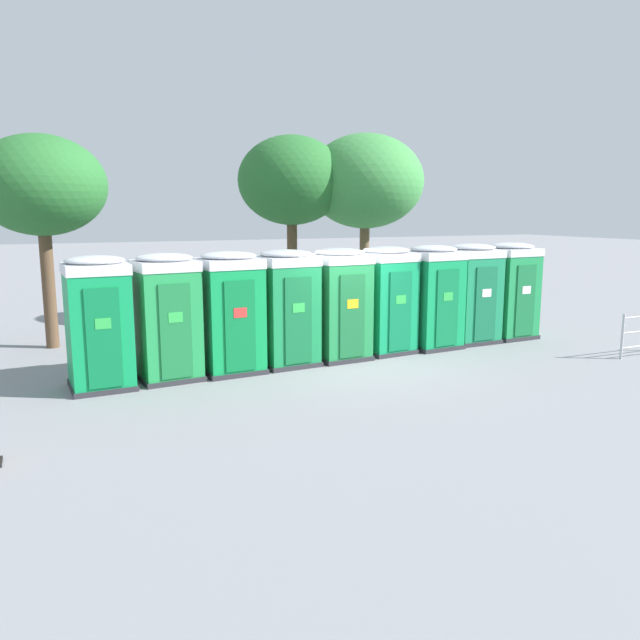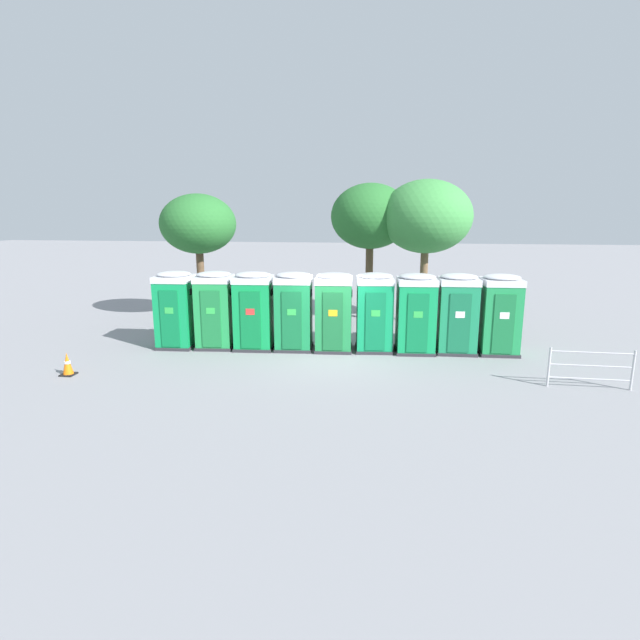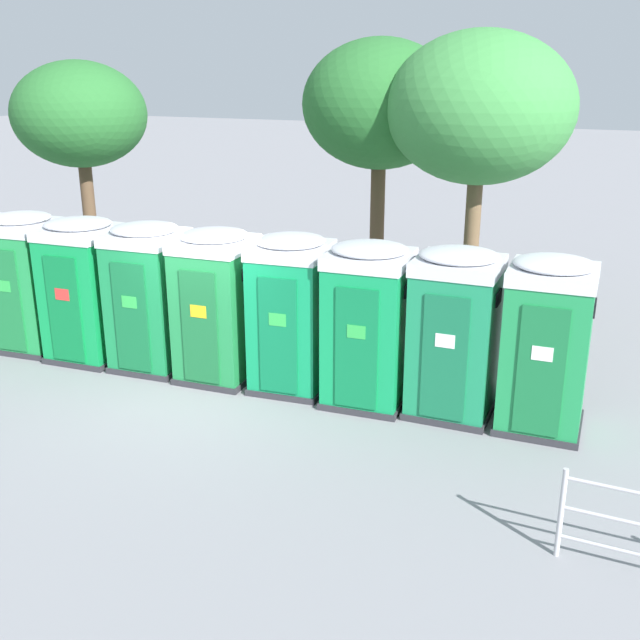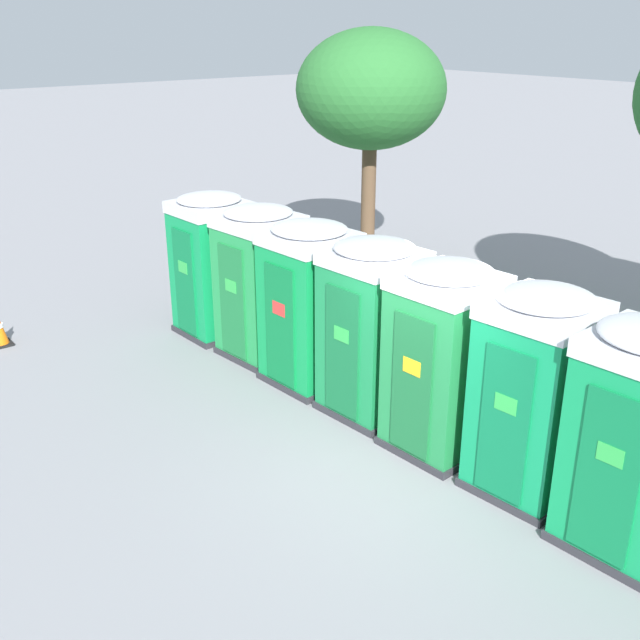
# 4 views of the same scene
# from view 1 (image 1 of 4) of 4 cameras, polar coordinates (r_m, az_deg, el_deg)

# --- Properties ---
(ground_plane) EXTENTS (120.00, 120.00, 0.00)m
(ground_plane) POSITION_cam_1_polar(r_m,az_deg,el_deg) (14.00, 2.82, -3.96)
(ground_plane) COLOR gray
(portapotty_0) EXTENTS (1.22, 1.25, 2.54)m
(portapotty_0) POSITION_cam_1_polar(r_m,az_deg,el_deg) (12.52, -19.59, -0.19)
(portapotty_0) COLOR #2D2D33
(portapotty_0) RESTS_ON ground
(portapotty_1) EXTENTS (1.29, 1.30, 2.54)m
(portapotty_1) POSITION_cam_1_polar(r_m,az_deg,el_deg) (12.82, -13.83, 0.32)
(portapotty_1) COLOR #2D2D33
(portapotty_1) RESTS_ON ground
(portapotty_2) EXTENTS (1.31, 1.28, 2.54)m
(portapotty_2) POSITION_cam_1_polar(r_m,az_deg,el_deg) (13.14, -8.23, 0.74)
(portapotty_2) COLOR #2D2D33
(portapotty_2) RESTS_ON ground
(portapotty_3) EXTENTS (1.28, 1.29, 2.54)m
(portapotty_3) POSITION_cam_1_polar(r_m,az_deg,el_deg) (13.65, -3.09, 1.17)
(portapotty_3) COLOR #2D2D33
(portapotty_3) RESTS_ON ground
(portapotty_4) EXTENTS (1.27, 1.27, 2.54)m
(portapotty_4) POSITION_cam_1_polar(r_m,az_deg,el_deg) (14.21, 1.78, 1.52)
(portapotty_4) COLOR #2D2D33
(portapotty_4) RESTS_ON ground
(portapotty_5) EXTENTS (1.28, 1.30, 2.54)m
(portapotty_5) POSITION_cam_1_polar(r_m,az_deg,el_deg) (14.95, 6.03, 1.89)
(portapotty_5) COLOR #2D2D33
(portapotty_5) RESTS_ON ground
(portapotty_6) EXTENTS (1.31, 1.28, 2.54)m
(portapotty_6) POSITION_cam_1_polar(r_m,az_deg,el_deg) (15.63, 10.24, 2.13)
(portapotty_6) COLOR #2D2D33
(portapotty_6) RESTS_ON ground
(portapotty_7) EXTENTS (1.26, 1.22, 2.54)m
(portapotty_7) POSITION_cam_1_polar(r_m,az_deg,el_deg) (16.52, 13.66, 2.43)
(portapotty_7) COLOR #2D2D33
(portapotty_7) RESTS_ON ground
(portapotty_8) EXTENTS (1.24, 1.24, 2.54)m
(portapotty_8) POSITION_cam_1_polar(r_m,az_deg,el_deg) (17.39, 16.97, 2.64)
(portapotty_8) COLOR #2D2D33
(portapotty_8) RESTS_ON ground
(street_tree_0) EXTENTS (3.57, 3.57, 5.69)m
(street_tree_0) POSITION_cam_1_polar(r_m,az_deg,el_deg) (19.60, 4.16, 12.47)
(street_tree_0) COLOR brown
(street_tree_0) RESTS_ON ground
(street_tree_1) EXTENTS (3.23, 3.23, 5.60)m
(street_tree_1) POSITION_cam_1_polar(r_m,az_deg,el_deg) (19.17, -2.61, 12.54)
(street_tree_1) COLOR brown
(street_tree_1) RESTS_ON ground
(street_tree_2) EXTENTS (3.06, 3.06, 5.17)m
(street_tree_2) POSITION_cam_1_polar(r_m,az_deg,el_deg) (16.64, -24.14, 11.06)
(street_tree_2) COLOR brown
(street_tree_2) RESTS_ON ground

